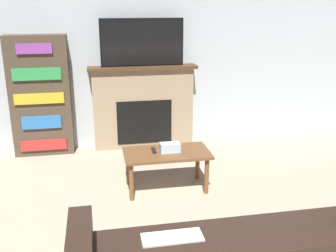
# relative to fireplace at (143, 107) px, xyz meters

# --- Properties ---
(wall_back) EXTENTS (6.61, 0.06, 2.70)m
(wall_back) POSITION_rel_fireplace_xyz_m (0.08, 0.14, 0.76)
(wall_back) COLOR silver
(wall_back) RESTS_ON ground_plane
(fireplace) EXTENTS (1.51, 0.28, 1.18)m
(fireplace) POSITION_rel_fireplace_xyz_m (0.00, 0.00, 0.00)
(fireplace) COLOR tan
(fireplace) RESTS_ON ground_plane
(tv) EXTENTS (1.14, 0.03, 0.64)m
(tv) POSITION_rel_fireplace_xyz_m (-0.00, -0.02, 0.91)
(tv) COLOR black
(tv) RESTS_ON fireplace
(coffee_table) EXTENTS (0.95, 0.51, 0.45)m
(coffee_table) POSITION_rel_fireplace_xyz_m (0.07, -1.43, -0.21)
(coffee_table) COLOR brown
(coffee_table) RESTS_ON ground_plane
(tissue_box) EXTENTS (0.22, 0.12, 0.10)m
(tissue_box) POSITION_rel_fireplace_xyz_m (0.11, -1.43, -0.09)
(tissue_box) COLOR silver
(tissue_box) RESTS_ON coffee_table
(remote_control) EXTENTS (0.04, 0.15, 0.02)m
(remote_control) POSITION_rel_fireplace_xyz_m (-0.06, -1.39, -0.13)
(remote_control) COLOR black
(remote_control) RESTS_ON coffee_table
(bookshelf) EXTENTS (0.79, 0.29, 1.62)m
(bookshelf) POSITION_rel_fireplace_xyz_m (-1.39, -0.02, 0.22)
(bookshelf) COLOR #4C3D2D
(bookshelf) RESTS_ON ground_plane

